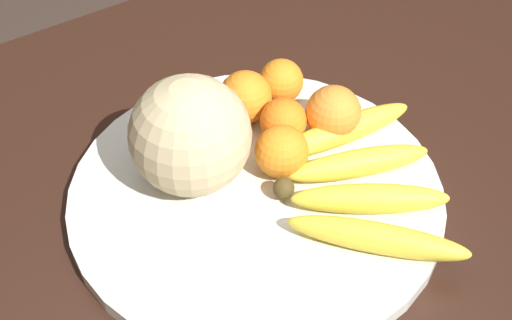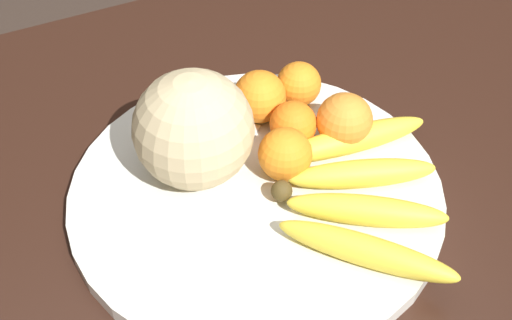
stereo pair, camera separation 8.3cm
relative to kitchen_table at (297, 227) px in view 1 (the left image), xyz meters
name	(u,v)px [view 1 (the left image)]	position (x,y,z in m)	size (l,w,h in m)	color
kitchen_table	(297,227)	(0.00, 0.00, 0.00)	(1.21, 0.98, 0.77)	black
fruit_bowl	(256,194)	(-0.07, -0.01, 0.12)	(0.46, 0.46, 0.02)	silver
melon	(190,135)	(-0.13, 0.05, 0.20)	(0.15, 0.15, 0.15)	#C6B284
banana_bunch	(361,181)	(0.03, -0.08, 0.15)	(0.26, 0.27, 0.04)	#473819
orange_front_left	(245,97)	(-0.01, 0.11, 0.17)	(0.07, 0.07, 0.07)	orange
orange_front_right	(333,113)	(0.06, 0.02, 0.17)	(0.07, 0.07, 0.07)	orange
orange_mid_center	(283,121)	(0.01, 0.05, 0.16)	(0.06, 0.06, 0.06)	orange
orange_back_left	(200,111)	(-0.07, 0.13, 0.16)	(0.06, 0.06, 0.06)	orange
orange_back_right	(281,81)	(0.05, 0.12, 0.16)	(0.06, 0.06, 0.06)	orange
orange_top_small	(282,151)	(-0.03, 0.00, 0.16)	(0.07, 0.07, 0.07)	orange
produce_tag	(229,148)	(-0.06, 0.07, 0.13)	(0.09, 0.08, 0.00)	white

